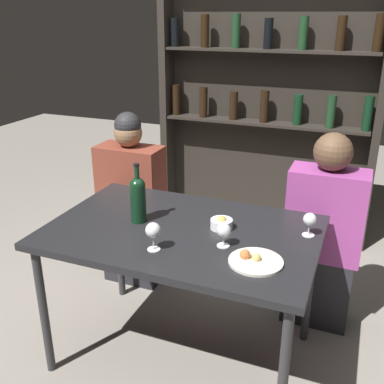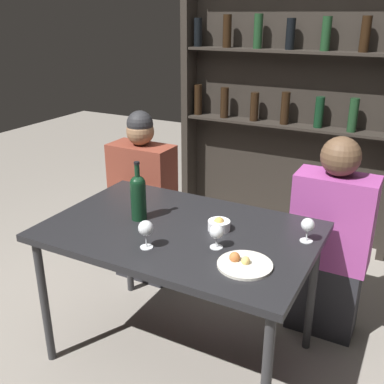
{
  "view_description": "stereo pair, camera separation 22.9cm",
  "coord_description": "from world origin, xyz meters",
  "px_view_note": "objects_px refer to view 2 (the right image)",
  "views": [
    {
      "loc": [
        0.79,
        -1.85,
        1.77
      ],
      "look_at": [
        0.0,
        0.13,
        0.92
      ],
      "focal_mm": 42.0,
      "sensor_mm": 36.0,
      "label": 1
    },
    {
      "loc": [
        1.0,
        -1.75,
        1.77
      ],
      "look_at": [
        0.0,
        0.13,
        0.92
      ],
      "focal_mm": 42.0,
      "sensor_mm": 36.0,
      "label": 2
    }
  ],
  "objects_px": {
    "wine_glass_2": "(308,226)",
    "seated_person_right": "(329,246)",
    "wine_bottle": "(138,195)",
    "seated_person_left": "(143,203)",
    "snack_bowl": "(219,225)",
    "wine_glass_0": "(217,232)",
    "food_plate_0": "(244,263)",
    "wine_glass_1": "(146,229)"
  },
  "relations": [
    {
      "from": "wine_glass_0",
      "to": "food_plate_0",
      "type": "height_order",
      "value": "wine_glass_0"
    },
    {
      "from": "snack_bowl",
      "to": "seated_person_left",
      "type": "height_order",
      "value": "seated_person_left"
    },
    {
      "from": "seated_person_left",
      "to": "wine_glass_2",
      "type": "bearing_deg",
      "value": -19.38
    },
    {
      "from": "snack_bowl",
      "to": "seated_person_right",
      "type": "relative_size",
      "value": 0.09
    },
    {
      "from": "wine_bottle",
      "to": "seated_person_left",
      "type": "distance_m",
      "value": 0.78
    },
    {
      "from": "seated_person_left",
      "to": "seated_person_right",
      "type": "bearing_deg",
      "value": 0.0
    },
    {
      "from": "seated_person_right",
      "to": "wine_bottle",
      "type": "bearing_deg",
      "value": -146.02
    },
    {
      "from": "wine_glass_0",
      "to": "wine_glass_1",
      "type": "distance_m",
      "value": 0.32
    },
    {
      "from": "wine_glass_1",
      "to": "snack_bowl",
      "type": "distance_m",
      "value": 0.39
    },
    {
      "from": "wine_bottle",
      "to": "wine_glass_1",
      "type": "height_order",
      "value": "wine_bottle"
    },
    {
      "from": "snack_bowl",
      "to": "seated_person_right",
      "type": "distance_m",
      "value": 0.73
    },
    {
      "from": "wine_bottle",
      "to": "wine_glass_2",
      "type": "xyz_separation_m",
      "value": [
        0.84,
        0.16,
        -0.05
      ]
    },
    {
      "from": "wine_glass_1",
      "to": "food_plate_0",
      "type": "xyz_separation_m",
      "value": [
        0.45,
        0.06,
        -0.08
      ]
    },
    {
      "from": "wine_glass_0",
      "to": "seated_person_left",
      "type": "bearing_deg",
      "value": 141.79
    },
    {
      "from": "food_plate_0",
      "to": "seated_person_left",
      "type": "xyz_separation_m",
      "value": [
        -1.04,
        0.77,
        -0.22
      ]
    },
    {
      "from": "wine_glass_0",
      "to": "seated_person_right",
      "type": "distance_m",
      "value": 0.84
    },
    {
      "from": "seated_person_right",
      "to": "snack_bowl",
      "type": "bearing_deg",
      "value": -131.66
    },
    {
      "from": "seated_person_left",
      "to": "seated_person_right",
      "type": "height_order",
      "value": "seated_person_left"
    },
    {
      "from": "wine_glass_2",
      "to": "snack_bowl",
      "type": "distance_m",
      "value": 0.43
    },
    {
      "from": "wine_bottle",
      "to": "food_plate_0",
      "type": "relative_size",
      "value": 1.31
    },
    {
      "from": "wine_glass_2",
      "to": "seated_person_right",
      "type": "distance_m",
      "value": 0.52
    },
    {
      "from": "snack_bowl",
      "to": "food_plate_0",
      "type": "bearing_deg",
      "value": -47.73
    },
    {
      "from": "food_plate_0",
      "to": "seated_person_right",
      "type": "xyz_separation_m",
      "value": [
        0.22,
        0.77,
        -0.23
      ]
    },
    {
      "from": "wine_glass_0",
      "to": "seated_person_left",
      "type": "distance_m",
      "value": 1.14
    },
    {
      "from": "food_plate_0",
      "to": "seated_person_right",
      "type": "height_order",
      "value": "seated_person_right"
    },
    {
      "from": "wine_bottle",
      "to": "food_plate_0",
      "type": "bearing_deg",
      "value": -15.27
    },
    {
      "from": "wine_bottle",
      "to": "snack_bowl",
      "type": "height_order",
      "value": "wine_bottle"
    },
    {
      "from": "wine_glass_0",
      "to": "seated_person_left",
      "type": "xyz_separation_m",
      "value": [
        -0.87,
        0.68,
        -0.29
      ]
    },
    {
      "from": "wine_glass_1",
      "to": "wine_glass_2",
      "type": "xyz_separation_m",
      "value": [
        0.63,
        0.41,
        -0.01
      ]
    },
    {
      "from": "wine_glass_2",
      "to": "wine_bottle",
      "type": "bearing_deg",
      "value": -168.91
    },
    {
      "from": "wine_glass_0",
      "to": "food_plate_0",
      "type": "relative_size",
      "value": 0.49
    },
    {
      "from": "wine_glass_1",
      "to": "wine_glass_2",
      "type": "bearing_deg",
      "value": 32.69
    },
    {
      "from": "wine_glass_1",
      "to": "seated_person_left",
      "type": "bearing_deg",
      "value": 125.07
    },
    {
      "from": "wine_bottle",
      "to": "food_plate_0",
      "type": "xyz_separation_m",
      "value": [
        0.66,
        -0.18,
        -0.12
      ]
    },
    {
      "from": "wine_glass_0",
      "to": "snack_bowl",
      "type": "xyz_separation_m",
      "value": [
        -0.07,
        0.17,
        -0.05
      ]
    },
    {
      "from": "wine_glass_0",
      "to": "food_plate_0",
      "type": "xyz_separation_m",
      "value": [
        0.17,
        -0.09,
        -0.07
      ]
    },
    {
      "from": "wine_glass_0",
      "to": "snack_bowl",
      "type": "distance_m",
      "value": 0.19
    },
    {
      "from": "food_plate_0",
      "to": "wine_glass_0",
      "type": "bearing_deg",
      "value": 152.47
    },
    {
      "from": "wine_glass_0",
      "to": "wine_glass_1",
      "type": "bearing_deg",
      "value": -152.04
    },
    {
      "from": "snack_bowl",
      "to": "wine_glass_0",
      "type": "bearing_deg",
      "value": -69.02
    },
    {
      "from": "snack_bowl",
      "to": "seated_person_left",
      "type": "distance_m",
      "value": 0.98
    },
    {
      "from": "wine_bottle",
      "to": "wine_glass_2",
      "type": "height_order",
      "value": "wine_bottle"
    }
  ]
}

